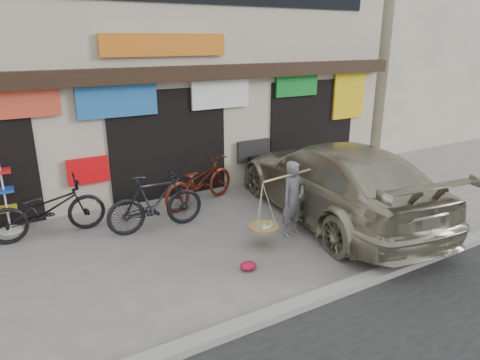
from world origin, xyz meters
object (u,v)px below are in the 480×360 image
bike_0 (47,209)px  suv (334,180)px  bike_2 (199,181)px  display_rack (6,202)px  street_vendor (293,202)px  bike_1 (155,202)px

bike_0 → suv: bearing=-109.7°
bike_2 → display_rack: display_rack is taller
bike_0 → suv: size_ratio=0.37×
bike_0 → display_rack: bearing=47.6°
street_vendor → bike_2: 2.71m
bike_2 → display_rack: bearing=62.4°
bike_2 → suv: bearing=-154.3°
bike_0 → bike_1: bike_1 is taller
bike_2 → display_rack: 4.14m
bike_0 → bike_1: 2.14m
street_vendor → suv: size_ratio=0.35×
suv → bike_0: bearing=-12.6°
display_rack → street_vendor: bearing=-31.8°
bike_1 → display_rack: bearing=64.0°
bike_0 → display_rack: display_rack is taller
bike_1 → display_rack: (-2.69, 1.46, 0.04)m
bike_1 → bike_2: (1.41, 0.91, -0.04)m
bike_1 → bike_2: size_ratio=0.94×
bike_2 → display_rack: size_ratio=1.35×
bike_1 → display_rack: 3.06m
street_vendor → bike_0: 4.94m
street_vendor → suv: 1.42m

